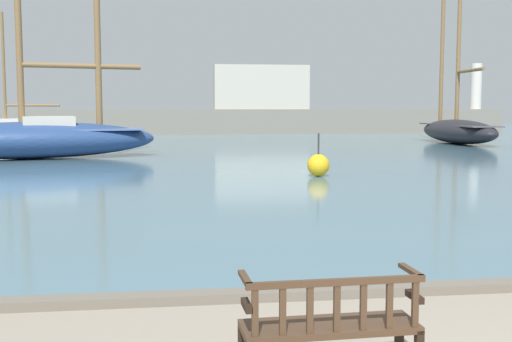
# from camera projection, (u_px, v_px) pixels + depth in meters

# --- Properties ---
(harbor_water) EXTENTS (100.00, 80.00, 0.08)m
(harbor_water) POSITION_uv_depth(u_px,v_px,m) (202.00, 139.00, 47.77)
(harbor_water) COLOR slate
(harbor_water) RESTS_ON ground
(quay_edge_kerb) EXTENTS (40.00, 0.30, 0.12)m
(quay_edge_kerb) POSITION_uv_depth(u_px,v_px,m) (355.00, 291.00, 8.16)
(quay_edge_kerb) COLOR #675F54
(quay_edge_kerb) RESTS_ON ground
(park_bench) EXTENTS (1.62, 0.58, 0.92)m
(park_bench) POSITION_uv_depth(u_px,v_px,m) (331.00, 322.00, 5.75)
(park_bench) COLOR black
(park_bench) RESTS_ON ground
(sailboat_nearest_starboard) EXTENTS (6.26, 1.91, 8.09)m
(sailboat_nearest_starboard) POSITION_uv_depth(u_px,v_px,m) (10.00, 135.00, 39.67)
(sailboat_nearest_starboard) COLOR silver
(sailboat_nearest_starboard) RESTS_ON harbor_water
(sailboat_mid_port) EXTENTS (2.93, 10.04, 13.89)m
(sailboat_mid_port) POSITION_uv_depth(u_px,v_px,m) (457.00, 128.00, 41.21)
(sailboat_mid_port) COLOR black
(sailboat_mid_port) RESTS_ON harbor_water
(sailboat_centre_channel) EXTENTS (11.76, 5.62, 12.52)m
(sailboat_centre_channel) POSITION_uv_depth(u_px,v_px,m) (30.00, 135.00, 28.86)
(sailboat_centre_channel) COLOR navy
(sailboat_centre_channel) RESTS_ON harbor_water
(channel_buoy) EXTENTS (0.75, 0.75, 1.45)m
(channel_buoy) POSITION_uv_depth(u_px,v_px,m) (318.00, 165.00, 21.55)
(channel_buoy) COLOR gold
(channel_buoy) RESTS_ON harbor_water
(far_breakwater) EXTENTS (55.23, 2.40, 6.40)m
(far_breakwater) POSITION_uv_depth(u_px,v_px,m) (212.00, 116.00, 55.89)
(far_breakwater) COLOR slate
(far_breakwater) RESTS_ON ground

